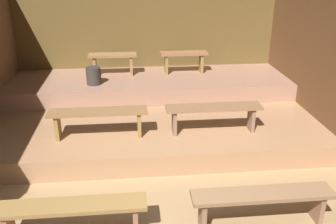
{
  "coord_description": "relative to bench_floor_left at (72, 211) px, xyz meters",
  "views": [
    {
      "loc": [
        -0.33,
        -2.65,
        2.64
      ],
      "look_at": [
        0.19,
        2.48,
        0.5
      ],
      "focal_mm": 39.85,
      "sensor_mm": 36.0,
      "label": 1
    }
  ],
  "objects": [
    {
      "name": "ground",
      "position": [
        0.97,
        1.88,
        -0.36
      ],
      "size": [
        5.85,
        5.47,
        0.08
      ],
      "primitive_type": "cube",
      "color": "#A17E54"
    },
    {
      "name": "wall_back",
      "position": [
        0.97,
        4.25,
        0.83
      ],
      "size": [
        5.85,
        0.06,
        2.29
      ],
      "primitive_type": "cube",
      "color": "brown",
      "rests_on": "ground"
    },
    {
      "name": "wall_right",
      "position": [
        3.53,
        1.88,
        0.83
      ],
      "size": [
        0.06,
        5.47,
        2.29
      ],
      "primitive_type": "cube",
      "color": "brown",
      "rests_on": "ground"
    },
    {
      "name": "platform_lower",
      "position": [
        0.97,
        2.63,
        -0.17
      ],
      "size": [
        5.05,
        3.18,
        0.3
      ],
      "primitive_type": "cube",
      "color": "#A77953",
      "rests_on": "ground"
    },
    {
      "name": "platform_middle",
      "position": [
        0.97,
        3.49,
        0.13
      ],
      "size": [
        5.05,
        1.46,
        0.3
      ],
      "primitive_type": "cube",
      "color": "#A1745E",
      "rests_on": "platform_lower"
    },
    {
      "name": "bench_floor_left",
      "position": [
        0.0,
        0.0,
        0.0
      ],
      "size": [
        1.49,
        0.28,
        0.4
      ],
      "color": "olive",
      "rests_on": "ground"
    },
    {
      "name": "bench_floor_right",
      "position": [
        1.94,
        0.0,
        0.0
      ],
      "size": [
        1.49,
        0.28,
        0.4
      ],
      "color": "#8A6444",
      "rests_on": "ground"
    },
    {
      "name": "bench_lower_left",
      "position": [
        0.16,
        1.7,
        0.29
      ],
      "size": [
        1.37,
        0.28,
        0.4
      ],
      "color": "brown",
      "rests_on": "platform_lower"
    },
    {
      "name": "bench_lower_right",
      "position": [
        1.78,
        1.7,
        0.29
      ],
      "size": [
        1.37,
        0.28,
        0.4
      ],
      "color": "#8C6142",
      "rests_on": "platform_lower"
    },
    {
      "name": "bench_middle_left",
      "position": [
        0.31,
        3.71,
        0.57
      ],
      "size": [
        0.88,
        0.28,
        0.4
      ],
      "color": "olive",
      "rests_on": "platform_middle"
    },
    {
      "name": "bench_middle_right",
      "position": [
        1.64,
        3.71,
        0.57
      ],
      "size": [
        0.88,
        0.28,
        0.4
      ],
      "color": "#93603F",
      "rests_on": "platform_middle"
    },
    {
      "name": "pail_middle",
      "position": [
        -0.01,
        3.19,
        0.43
      ],
      "size": [
        0.25,
        0.25,
        0.3
      ],
      "primitive_type": "cylinder",
      "color": "#332D28",
      "rests_on": "platform_middle"
    }
  ]
}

